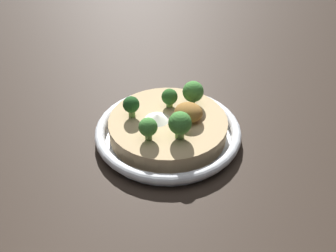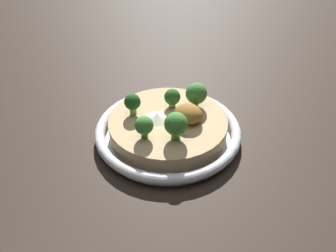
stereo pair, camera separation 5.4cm
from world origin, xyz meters
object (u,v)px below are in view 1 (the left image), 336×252
at_px(broccoli_front, 148,128).
at_px(broccoli_front_right, 180,124).
at_px(risotto_bowl, 168,128).
at_px(broccoli_back_left, 170,97).
at_px(broccoli_front_left, 131,105).
at_px(broccoli_back_right, 193,92).

relative_size(broccoli_front, broccoli_front_right, 0.82).
xyz_separation_m(risotto_bowl, broccoli_back_left, (-0.01, 0.04, 0.04)).
bearing_deg(broccoli_front, risotto_bowl, 79.25).
xyz_separation_m(broccoli_back_left, broccoli_front_right, (0.04, -0.07, 0.01)).
bearing_deg(broccoli_front_right, broccoli_back_left, 119.82).
bearing_deg(broccoli_front, broccoli_front_left, 137.06).
relative_size(broccoli_front_left, broccoli_back_left, 1.11).
bearing_deg(broccoli_back_left, broccoli_front_right, -60.18).
distance_m(risotto_bowl, broccoli_back_left, 0.05).
distance_m(broccoli_back_left, broccoli_front_right, 0.08).
bearing_deg(broccoli_back_left, risotto_bowl, -74.54).
height_order(broccoli_back_left, broccoli_front_right, broccoli_front_right).
distance_m(risotto_bowl, broccoli_front, 0.07).
relative_size(risotto_bowl, broccoli_front_left, 6.65).
distance_m(broccoli_front, broccoli_front_right, 0.05).
relative_size(broccoli_back_right, broccoli_front_right, 0.98).
bearing_deg(broccoli_front_left, broccoli_back_right, 38.79).
bearing_deg(broccoli_back_right, broccoli_back_left, -151.02).
xyz_separation_m(broccoli_front_left, broccoli_front_right, (0.09, -0.03, 0.00)).
relative_size(broccoli_front, broccoli_back_right, 0.84).
distance_m(broccoli_front_left, broccoli_back_left, 0.07).
xyz_separation_m(broccoli_front, broccoli_back_right, (0.04, 0.11, 0.00)).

